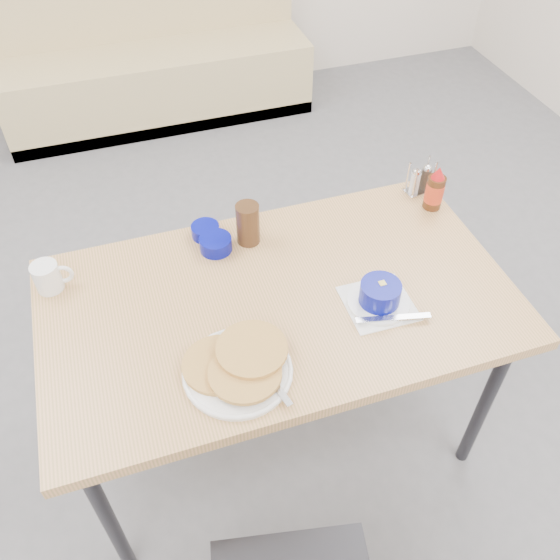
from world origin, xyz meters
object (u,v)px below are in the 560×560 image
object	(u,v)px
booth_bench	(154,60)
condiment_caddy	(420,181)
dining_table	(278,311)
grits_setting	(380,296)
creamer_bowl	(205,231)
syrup_bottle	(435,190)
amber_tumbler	(248,224)
pancake_plate	(238,367)
butter_bowl	(216,244)
coffee_mug	(48,276)

from	to	relation	value
booth_bench	condiment_caddy	distance (m)	2.33
dining_table	condiment_caddy	size ratio (longest dim) A/B	11.69
grits_setting	creamer_bowl	size ratio (longest dim) A/B	2.35
booth_bench	creamer_bowl	xyz separation A→B (m)	(-0.14, -2.19, 0.43)
grits_setting	syrup_bottle	world-z (taller)	syrup_bottle
amber_tumbler	grits_setting	bearing A→B (deg)	-53.80
grits_setting	amber_tumbler	world-z (taller)	amber_tumbler
dining_table	amber_tumbler	xyz separation A→B (m)	(-0.01, 0.27, 0.13)
booth_bench	creamer_bowl	world-z (taller)	booth_bench
pancake_plate	syrup_bottle	distance (m)	0.95
dining_table	butter_bowl	bearing A→B (deg)	115.19
amber_tumbler	coffee_mug	bearing A→B (deg)	-178.30
booth_bench	amber_tumbler	distance (m)	2.31
booth_bench	grits_setting	world-z (taller)	booth_bench
grits_setting	butter_bowl	xyz separation A→B (m)	(-0.40, 0.38, -0.01)
amber_tumbler	syrup_bottle	xyz separation A→B (m)	(0.65, -0.03, -0.00)
creamer_bowl	amber_tumbler	xyz separation A→B (m)	(0.13, -0.07, 0.05)
amber_tumbler	dining_table	bearing A→B (deg)	-87.30
grits_setting	creamer_bowl	world-z (taller)	grits_setting
creamer_bowl	grits_setting	bearing A→B (deg)	-47.88
pancake_plate	syrup_bottle	xyz separation A→B (m)	(0.82, 0.46, 0.05)
condiment_caddy	syrup_bottle	bearing A→B (deg)	-99.05
booth_bench	dining_table	bearing A→B (deg)	-90.00
dining_table	syrup_bottle	distance (m)	0.70
creamer_bowl	coffee_mug	bearing A→B (deg)	-170.20
butter_bowl	syrup_bottle	size ratio (longest dim) A/B	0.63
coffee_mug	syrup_bottle	bearing A→B (deg)	-0.50
booth_bench	creamer_bowl	distance (m)	2.24
pancake_plate	grits_setting	size ratio (longest dim) A/B	1.36
dining_table	condiment_caddy	bearing A→B (deg)	27.98
booth_bench	dining_table	distance (m)	2.56
condiment_caddy	creamer_bowl	bearing A→B (deg)	170.95
coffee_mug	amber_tumbler	xyz separation A→B (m)	(0.62, 0.02, 0.02)
condiment_caddy	butter_bowl	bearing A→B (deg)	176.58
booth_bench	coffee_mug	bearing A→B (deg)	-105.59
butter_bowl	condiment_caddy	size ratio (longest dim) A/B	0.87
syrup_bottle	butter_bowl	bearing A→B (deg)	178.40
grits_setting	condiment_caddy	distance (m)	0.59
condiment_caddy	syrup_bottle	size ratio (longest dim) A/B	0.73
dining_table	butter_bowl	world-z (taller)	butter_bowl
pancake_plate	booth_bench	bearing A→B (deg)	86.19
butter_bowl	dining_table	bearing A→B (deg)	-64.81
pancake_plate	syrup_bottle	bearing A→B (deg)	29.35
coffee_mug	grits_setting	world-z (taller)	coffee_mug
booth_bench	condiment_caddy	bearing A→B (deg)	-73.74
dining_table	pancake_plate	xyz separation A→B (m)	(-0.18, -0.22, 0.08)
pancake_plate	amber_tumbler	distance (m)	0.52
amber_tumbler	butter_bowl	bearing A→B (deg)	-175.73
booth_bench	coffee_mug	xyz separation A→B (m)	(-0.64, -2.28, 0.46)
booth_bench	grits_setting	distance (m)	2.70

